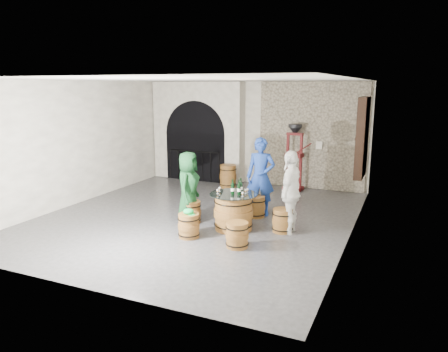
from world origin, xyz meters
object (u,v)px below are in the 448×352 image
at_px(wine_bottle_right, 241,187).
at_px(person_green, 188,187).
at_px(barrel_stool_far, 256,207).
at_px(barrel_table, 233,212).
at_px(wine_bottle_left, 233,188).
at_px(barrel_stool_near_left, 189,226).
at_px(corking_press, 294,152).
at_px(barrel_stool_right, 283,221).
at_px(barrel_stool_near_right, 237,235).
at_px(person_blue, 261,177).
at_px(barrel_stool_left, 191,212).
at_px(person_white, 291,192).
at_px(side_barrel, 228,176).
at_px(wine_bottle_center, 239,189).

bearing_deg(wine_bottle_right, person_green, -175.15).
bearing_deg(barrel_stool_far, wine_bottle_right, -92.60).
height_order(barrel_table, wine_bottle_left, wine_bottle_left).
bearing_deg(barrel_stool_near_left, corking_press, 79.14).
distance_m(barrel_stool_right, person_green, 2.24).
bearing_deg(wine_bottle_left, corking_press, 85.91).
xyz_separation_m(barrel_stool_near_right, person_blue, (-0.29, 2.21, 0.69)).
distance_m(barrel_stool_left, person_white, 2.33).
height_order(barrel_table, barrel_stool_near_left, barrel_table).
bearing_deg(barrel_stool_left, wine_bottle_right, 5.28).
bearing_deg(side_barrel, wine_bottle_center, -63.46).
distance_m(wine_bottle_left, side_barrel, 3.98).
bearing_deg(side_barrel, barrel_stool_near_left, -77.17).
bearing_deg(person_green, wine_bottle_center, -103.11).
bearing_deg(barrel_stool_left, person_green, 177.57).
bearing_deg(wine_bottle_center, barrel_stool_right, 17.30).
bearing_deg(person_blue, barrel_stool_far, -108.50).
distance_m(person_white, side_barrel, 4.33).
relative_size(barrel_table, wine_bottle_center, 3.19).
height_order(barrel_stool_left, corking_press, corking_press).
relative_size(barrel_stool_left, person_white, 0.29).
bearing_deg(barrel_stool_near_left, person_blue, 68.57).
xyz_separation_m(person_white, side_barrel, (-2.81, 3.24, -0.53)).
relative_size(person_blue, wine_bottle_right, 5.77).
relative_size(wine_bottle_left, corking_press, 0.17).
distance_m(barrel_stool_near_left, wine_bottle_center, 1.32).
distance_m(barrel_stool_left, side_barrel, 3.55).
xyz_separation_m(barrel_stool_left, side_barrel, (-0.59, 3.50, 0.10)).
xyz_separation_m(barrel_stool_near_left, person_white, (1.82, 1.14, 0.63)).
height_order(barrel_stool_near_right, wine_bottle_right, wine_bottle_right).
height_order(barrel_stool_right, person_green, person_green).
xyz_separation_m(barrel_stool_left, barrel_stool_near_left, (0.41, -0.88, 0.00)).
bearing_deg(corking_press, wine_bottle_right, -85.66).
bearing_deg(barrel_stool_left, wine_bottle_left, -4.73).
distance_m(barrel_stool_left, person_blue, 1.87).
height_order(barrel_table, person_white, person_white).
xyz_separation_m(barrel_stool_near_left, person_green, (-0.48, 0.89, 0.57)).
bearing_deg(barrel_stool_right, person_white, 14.35).
relative_size(barrel_stool_far, person_white, 0.29).
height_order(barrel_stool_right, barrel_stool_near_right, same).
bearing_deg(wine_bottle_right, barrel_table, -124.85).
height_order(barrel_stool_near_right, person_green, person_green).
bearing_deg(barrel_stool_near_right, person_white, 60.70).
bearing_deg(wine_bottle_center, wine_bottle_right, 98.32).
xyz_separation_m(barrel_table, wine_bottle_left, (-0.01, -0.04, 0.53)).
bearing_deg(wine_bottle_right, barrel_stool_far, 87.40).
bearing_deg(wine_bottle_right, barrel_stool_right, 6.83).
bearing_deg(wine_bottle_right, barrel_stool_near_right, -71.76).
height_order(side_barrel, corking_press, corking_press).
distance_m(barrel_stool_far, barrel_stool_right, 1.18).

